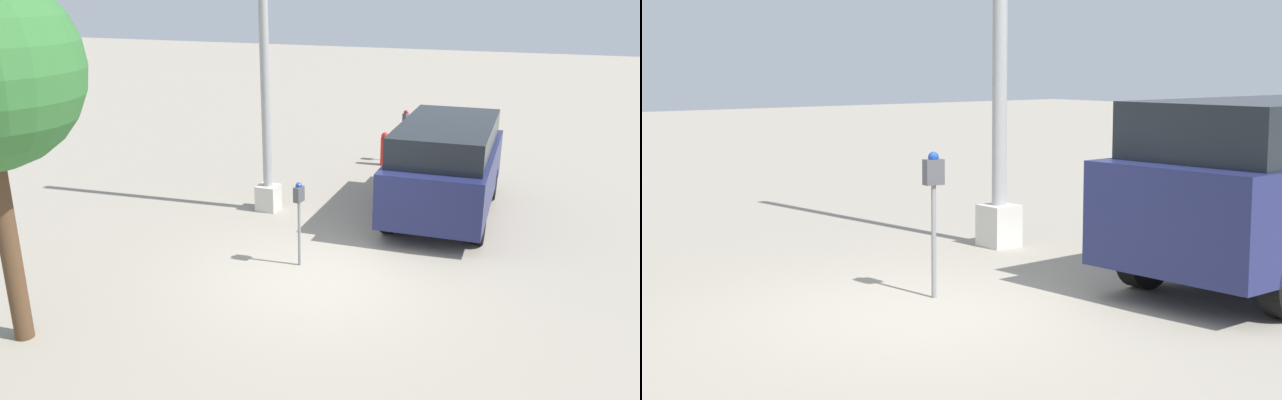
# 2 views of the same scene
# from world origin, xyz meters

# --- Properties ---
(ground_plane) EXTENTS (80.00, 80.00, 0.00)m
(ground_plane) POSITION_xyz_m (0.00, 0.00, 0.00)
(ground_plane) COLOR gray
(parking_meter_near) EXTENTS (0.21, 0.14, 1.50)m
(parking_meter_near) POSITION_xyz_m (0.27, 0.47, 1.11)
(parking_meter_near) COLOR gray
(parking_meter_near) RESTS_ON ground
(lamp_post) EXTENTS (0.44, 0.44, 6.77)m
(lamp_post) POSITION_xyz_m (2.64, 2.22, 2.58)
(lamp_post) COLOR beige
(lamp_post) RESTS_ON ground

